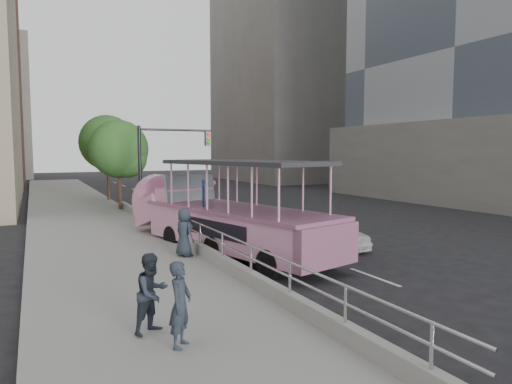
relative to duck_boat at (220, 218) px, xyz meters
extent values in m
plane|color=black|center=(1.85, -3.38, -1.29)|extent=(160.00, 160.00, 0.00)
cube|color=gray|center=(-3.90, 6.62, -1.14)|extent=(5.50, 80.00, 0.30)
cube|color=#9C9D98|center=(-1.27, -1.38, -0.81)|extent=(0.24, 30.00, 0.36)
cylinder|color=#AFAFB4|center=(-1.27, -11.38, -0.28)|extent=(0.07, 0.07, 0.70)
cylinder|color=#AFAFB4|center=(-1.27, -9.38, -0.28)|extent=(0.07, 0.07, 0.70)
cylinder|color=#AFAFB4|center=(-1.27, -7.38, -0.28)|extent=(0.07, 0.07, 0.70)
cylinder|color=#AFAFB4|center=(-1.27, -5.38, -0.28)|extent=(0.07, 0.07, 0.70)
cylinder|color=#AFAFB4|center=(-1.27, -3.38, -0.28)|extent=(0.07, 0.07, 0.70)
cylinder|color=#AFAFB4|center=(-1.27, -1.38, -0.28)|extent=(0.07, 0.07, 0.70)
cylinder|color=#AFAFB4|center=(-1.27, 0.62, -0.28)|extent=(0.07, 0.07, 0.70)
cylinder|color=#AFAFB4|center=(-1.27, 2.62, -0.28)|extent=(0.07, 0.07, 0.70)
cylinder|color=#AFAFB4|center=(-1.27, 4.62, -0.28)|extent=(0.07, 0.07, 0.70)
cylinder|color=#AFAFB4|center=(-1.27, 6.62, -0.28)|extent=(0.07, 0.07, 0.70)
cylinder|color=#AFAFB4|center=(-1.27, 8.62, -0.28)|extent=(0.07, 0.07, 0.70)
cylinder|color=#AFAFB4|center=(-1.27, -1.38, -0.28)|extent=(0.06, 22.00, 0.06)
cylinder|color=#AFAFB4|center=(-1.27, -1.38, 0.05)|extent=(0.06, 22.00, 0.06)
cylinder|color=black|center=(-0.07, -4.15, -0.84)|extent=(0.57, 0.96, 0.90)
cylinder|color=black|center=(2.07, -3.60, -0.84)|extent=(0.57, 0.96, 0.90)
cylinder|color=black|center=(-0.77, -1.43, -0.84)|extent=(0.57, 0.96, 0.90)
cylinder|color=black|center=(1.37, -0.88, -0.84)|extent=(0.57, 0.96, 0.90)
cylinder|color=black|center=(-1.47, 1.29, -0.84)|extent=(0.57, 0.96, 0.90)
cylinder|color=black|center=(0.66, 1.84, -0.84)|extent=(0.57, 0.96, 0.90)
cube|color=pink|center=(0.25, -0.96, -0.26)|extent=(4.49, 8.59, 1.25)
cube|color=pink|center=(-0.96, 3.70, -0.01)|extent=(2.91, 2.68, 1.57)
cylinder|color=pink|center=(-1.17, 4.53, 0.29)|extent=(2.46, 1.27, 2.36)
cube|color=#834C69|center=(1.32, -5.09, -0.26)|extent=(2.52, 0.97, 1.25)
cube|color=#834C69|center=(0.25, -0.96, 0.43)|extent=(4.68, 8.92, 0.12)
cube|color=black|center=(0.35, -1.35, 2.11)|extent=(4.23, 7.08, 0.14)
cube|color=#8A9AA3|center=(-0.52, 2.00, 1.04)|extent=(2.29, 0.78, 1.05)
cube|color=pink|center=(-0.63, 2.44, 0.74)|extent=(2.39, 1.52, 0.50)
imported|color=silver|center=(4.16, -1.18, -0.63)|extent=(1.56, 3.85, 1.31)
imported|color=#252D37|center=(-4.04, -8.25, -0.21)|extent=(0.64, 0.68, 1.55)
imported|color=#252D37|center=(-4.34, -7.38, -0.21)|extent=(0.95, 0.89, 1.55)
imported|color=#252D37|center=(-1.85, -1.41, -0.18)|extent=(0.74, 0.91, 1.61)
cylinder|color=black|center=(-0.78, -0.38, -0.03)|extent=(0.08, 0.08, 2.51)
cube|color=navy|center=(-0.78, -0.38, 1.02)|extent=(0.14, 0.62, 0.90)
cube|color=silver|center=(-0.75, -0.38, 1.02)|extent=(0.09, 0.40, 0.55)
cylinder|color=black|center=(-1.05, 9.12, 1.31)|extent=(0.18, 0.18, 5.20)
cylinder|color=black|center=(0.95, 9.12, 3.71)|extent=(4.20, 0.12, 0.12)
cube|color=black|center=(2.85, 9.12, 3.26)|extent=(0.28, 0.22, 0.85)
sphere|color=red|center=(2.85, 8.99, 3.56)|extent=(0.16, 0.16, 0.16)
cylinder|color=#3B2B1B|center=(-1.55, 12.62, 0.25)|extent=(0.22, 0.22, 3.08)
sphere|color=#285020|center=(-1.55, 12.62, 2.67)|extent=(3.52, 3.52, 3.52)
sphere|color=#285020|center=(-1.15, 12.32, 2.12)|extent=(2.42, 2.42, 2.42)
cylinder|color=#3B2B1B|center=(-1.35, 18.62, 0.45)|extent=(0.22, 0.22, 3.47)
sphere|color=#285020|center=(-1.35, 18.62, 3.18)|extent=(3.97, 3.97, 3.97)
sphere|color=#285020|center=(-0.95, 18.32, 2.56)|extent=(2.73, 2.73, 2.73)
cube|color=gray|center=(27.85, 38.62, 14.71)|extent=(20.00, 20.00, 32.00)
camera|label=1|loc=(-6.31, -15.92, 2.48)|focal=32.00mm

